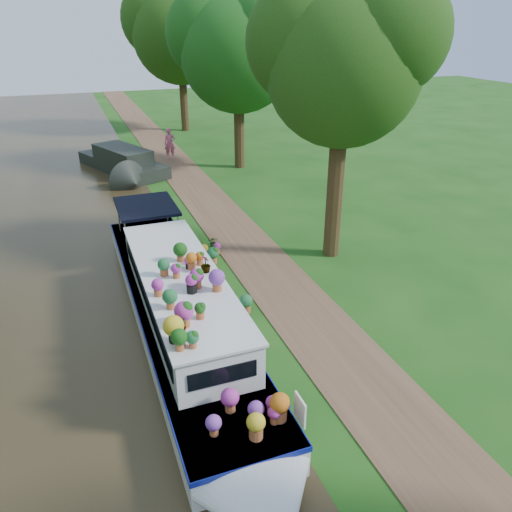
% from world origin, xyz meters
% --- Properties ---
extents(ground, '(100.00, 100.00, 0.00)m').
position_xyz_m(ground, '(0.00, 0.00, 0.00)').
color(ground, '#184711').
rests_on(ground, ground).
extents(canal_water, '(10.00, 100.00, 0.02)m').
position_xyz_m(canal_water, '(-6.00, 0.00, 0.01)').
color(canal_water, '#2C2413').
rests_on(canal_water, ground).
extents(towpath, '(2.20, 100.00, 0.03)m').
position_xyz_m(towpath, '(1.20, 0.00, 0.01)').
color(towpath, brown).
rests_on(towpath, ground).
extents(plant_boat, '(2.29, 13.52, 2.30)m').
position_xyz_m(plant_boat, '(-2.25, -0.22, 0.85)').
color(plant_boat, silver).
rests_on(plant_boat, canal_water).
extents(tree_near_overhang, '(5.52, 5.28, 8.99)m').
position_xyz_m(tree_near_overhang, '(3.79, 3.06, 6.60)').
color(tree_near_overhang, '#312110').
rests_on(tree_near_overhang, ground).
extents(tree_near_mid, '(6.90, 6.60, 9.40)m').
position_xyz_m(tree_near_mid, '(4.48, 15.08, 6.44)').
color(tree_near_mid, '#312110').
rests_on(tree_near_mid, ground).
extents(tree_near_far, '(7.59, 7.26, 10.30)m').
position_xyz_m(tree_near_far, '(3.98, 26.09, 7.05)').
color(tree_near_far, '#312110').
rests_on(tree_near_far, ground).
extents(second_boat, '(4.34, 7.62, 1.38)m').
position_xyz_m(second_boat, '(-1.75, 16.09, 0.56)').
color(second_boat, black).
rests_on(second_boat, canal_water).
extents(pedestrian_pink, '(0.71, 0.53, 1.77)m').
position_xyz_m(pedestrian_pink, '(1.23, 18.13, 0.92)').
color(pedestrian_pink, '#C14F8A').
rests_on(pedestrian_pink, towpath).
extents(verge_plant, '(0.46, 0.43, 0.43)m').
position_xyz_m(verge_plant, '(0.05, 5.00, 0.21)').
color(verge_plant, '#2D5C1B').
rests_on(verge_plant, ground).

